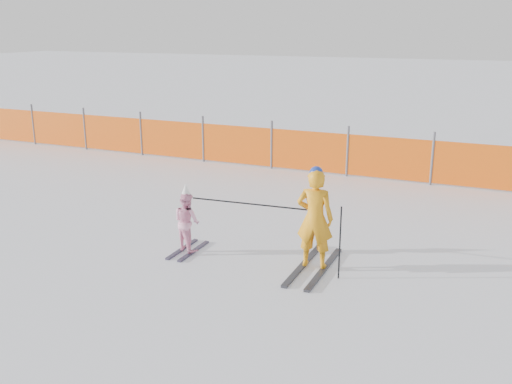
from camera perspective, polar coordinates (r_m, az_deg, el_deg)
ground at (r=9.07m, az=-1.27°, el=-6.89°), size 120.00×120.00×0.00m
adult at (r=8.56m, az=5.90°, el=-2.72°), size 0.59×1.68×1.61m
child at (r=9.33m, az=-6.93°, el=-2.87°), size 0.58×0.94×1.15m
ski_poles at (r=8.61m, az=2.50°, el=-2.58°), size 2.45×0.21×1.11m
safety_fence at (r=15.51m, az=-4.85°, el=5.02°), size 16.33×0.06×1.25m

